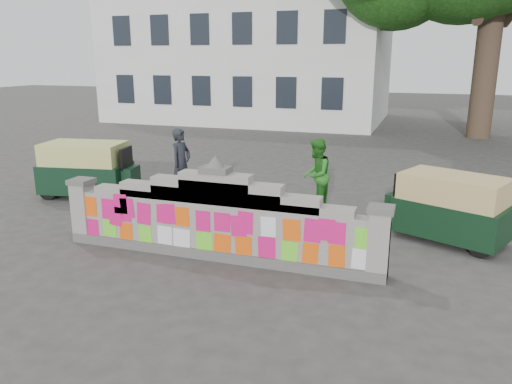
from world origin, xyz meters
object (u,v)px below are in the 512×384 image
Objects in this scene: cyclist_bike at (182,187)px; rickshaw_right at (448,207)px; rickshaw_left at (88,169)px; cyclist_rider at (182,173)px; pedestrian at (316,175)px.

rickshaw_right is at bearing -83.15° from cyclist_bike.
rickshaw_right is (9.32, -0.48, -0.05)m from rickshaw_left.
rickshaw_left is at bearing 20.82° from rickshaw_right.
cyclist_rider is at bearing 20.58° from rickshaw_right.
rickshaw_left is 9.34m from rickshaw_right.
cyclist_bike is 0.37m from cyclist_rider.
pedestrian is (3.29, 0.91, 0.01)m from cyclist_rider.
rickshaw_right reaches higher than cyclist_bike.
cyclist_rider is 3.41m from pedestrian.
cyclist_rider is 6.39m from rickshaw_right.
pedestrian is 0.69× the size of rickshaw_right.
cyclist_rider reaches higher than rickshaw_left.
cyclist_bike is at bearing 20.58° from rickshaw_right.
pedestrian reaches higher than cyclist_rider.
cyclist_bike is 1.11× the size of pedestrian.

